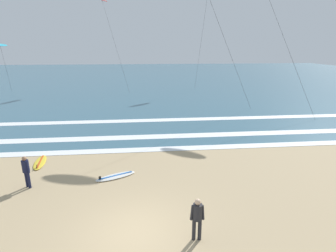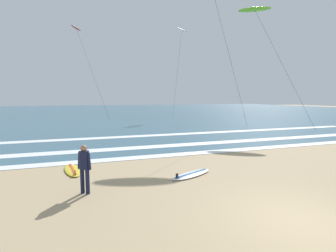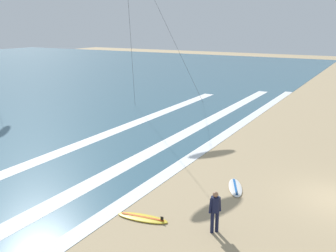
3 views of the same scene
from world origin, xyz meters
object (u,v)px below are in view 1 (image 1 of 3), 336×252
(surfer_left_near, at_px, (197,216))
(kite_red_low_near, at_px, (102,0))
(surfboard_foreground_flat, at_px, (116,176))
(surfboard_near_water, at_px, (40,162))
(surfer_foreground_main, at_px, (26,169))
(kite_cyan_mid_center, at_px, (0,45))

(surfer_left_near, bearing_deg, kite_red_low_near, 101.14)
(surfer_left_near, relative_size, surfboard_foreground_flat, 0.74)
(surfboard_foreground_flat, relative_size, surfboard_near_water, 1.00)
(surfer_left_near, bearing_deg, surfer_foreground_main, 149.33)
(surfer_left_near, relative_size, surfboard_near_water, 0.74)
(surfer_foreground_main, relative_size, kite_red_low_near, 0.12)
(surfer_foreground_main, height_order, kite_cyan_mid_center, kite_cyan_mid_center)
(surfer_left_near, bearing_deg, kite_cyan_mid_center, 124.01)
(surfer_foreground_main, relative_size, surfboard_foreground_flat, 0.74)
(kite_red_low_near, bearing_deg, surfboard_foreground_flat, -82.67)
(surfboard_foreground_flat, bearing_deg, kite_red_low_near, 97.33)
(surfer_foreground_main, distance_m, kite_cyan_mid_center, 26.63)
(surfboard_foreground_flat, distance_m, surfboard_near_water, 5.01)
(surfboard_foreground_flat, distance_m, kite_red_low_near, 35.86)
(surfboard_foreground_flat, relative_size, kite_cyan_mid_center, 0.22)
(surfer_left_near, relative_size, kite_red_low_near, 0.12)
(surfboard_near_water, relative_size, kite_red_low_near, 0.16)
(surfer_foreground_main, bearing_deg, surfboard_near_water, 99.40)
(surfer_foreground_main, distance_m, surfboard_foreground_flat, 4.20)
(surfer_left_near, bearing_deg, surfboard_near_water, 137.33)
(surfboard_near_water, bearing_deg, surfer_foreground_main, -80.60)
(surfer_left_near, height_order, surfer_foreground_main, same)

